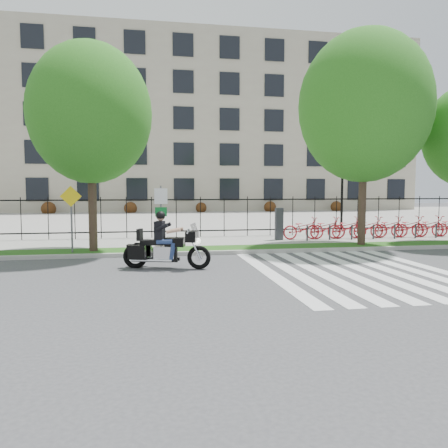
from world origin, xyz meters
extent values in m
plane|color=#3A3A3D|center=(0.00, 0.00, 0.00)|extent=(120.00, 120.00, 0.00)
cube|color=#9F9E96|center=(0.00, 4.10, 0.07)|extent=(60.00, 0.20, 0.15)
cube|color=#154812|center=(0.00, 4.95, 0.07)|extent=(60.00, 1.50, 0.15)
cube|color=gray|center=(0.00, 7.45, 0.07)|extent=(60.00, 3.50, 0.15)
cube|color=gray|center=(0.00, 25.00, 0.05)|extent=(80.00, 34.00, 0.10)
cube|color=gray|center=(0.00, 45.00, 10.00)|extent=(60.00, 20.00, 20.00)
cylinder|color=black|center=(10.00, 12.00, 2.00)|extent=(0.14, 0.14, 4.00)
cylinder|color=black|center=(10.00, 12.00, 3.90)|extent=(0.06, 0.70, 0.70)
sphere|color=white|center=(9.65, 12.00, 4.00)|extent=(0.36, 0.36, 0.36)
sphere|color=white|center=(10.35, 12.00, 4.00)|extent=(0.36, 0.36, 0.36)
cylinder|color=#34261C|center=(-3.46, 4.95, 2.07)|extent=(0.32, 0.32, 3.84)
ellipsoid|color=#175313|center=(-3.46, 4.95, 5.37)|extent=(4.60, 4.60, 5.29)
cylinder|color=#34261C|center=(7.64, 4.95, 2.24)|extent=(0.32, 0.32, 4.17)
ellipsoid|color=#175313|center=(7.64, 4.95, 5.97)|extent=(5.51, 5.51, 6.34)
cube|color=#2D2D33|center=(4.66, 7.20, 0.90)|extent=(0.35, 0.25, 1.50)
imported|color=red|center=(5.86, 7.20, 0.67)|extent=(1.99, 0.70, 1.05)
cylinder|color=#2D2D33|center=(5.86, 6.70, 0.50)|extent=(0.08, 0.08, 0.70)
imported|color=red|center=(6.96, 7.20, 0.67)|extent=(1.99, 0.70, 1.05)
cylinder|color=#2D2D33|center=(6.96, 6.70, 0.50)|extent=(0.08, 0.08, 0.70)
imported|color=red|center=(8.06, 7.20, 0.67)|extent=(1.99, 0.70, 1.05)
cylinder|color=#2D2D33|center=(8.06, 6.70, 0.50)|extent=(0.08, 0.08, 0.70)
imported|color=red|center=(9.16, 7.20, 0.67)|extent=(1.99, 0.70, 1.05)
cylinder|color=#2D2D33|center=(9.16, 6.70, 0.50)|extent=(0.08, 0.08, 0.70)
imported|color=red|center=(10.26, 7.20, 0.67)|extent=(1.99, 0.70, 1.05)
cylinder|color=#2D2D33|center=(10.26, 6.70, 0.50)|extent=(0.08, 0.08, 0.70)
imported|color=red|center=(11.36, 7.20, 0.67)|extent=(1.99, 0.70, 1.05)
cylinder|color=#2D2D33|center=(11.36, 6.70, 0.50)|extent=(0.08, 0.08, 0.70)
imported|color=red|center=(12.46, 7.20, 0.67)|extent=(1.99, 0.70, 1.05)
cylinder|color=#2D2D33|center=(12.46, 6.70, 0.50)|extent=(0.08, 0.08, 0.70)
cylinder|color=#59595B|center=(-0.88, 4.60, 1.40)|extent=(0.07, 0.07, 2.50)
cube|color=white|center=(-0.88, 4.56, 2.25)|extent=(0.50, 0.03, 0.60)
cube|color=#0C6626|center=(-0.88, 4.56, 1.65)|extent=(0.45, 0.03, 0.35)
cylinder|color=#59595B|center=(-4.19, 4.60, 1.35)|extent=(0.07, 0.07, 2.40)
cube|color=yellow|center=(-4.19, 4.56, 2.25)|extent=(0.78, 0.03, 0.78)
torus|color=black|center=(0.19, 1.17, 0.37)|extent=(0.76, 0.35, 0.75)
torus|color=black|center=(-1.80, 1.76, 0.37)|extent=(0.81, 0.38, 0.80)
cube|color=black|center=(-0.02, 1.23, 1.04)|extent=(0.48, 0.67, 0.33)
cube|color=#26262B|center=(0.05, 1.21, 1.29)|extent=(0.31, 0.57, 0.33)
cube|color=silver|center=(-0.86, 1.48, 0.49)|extent=(0.73, 0.54, 0.44)
cube|color=black|center=(-0.54, 1.39, 0.85)|extent=(0.68, 0.53, 0.28)
cube|color=black|center=(-1.22, 1.59, 0.83)|extent=(0.84, 0.59, 0.15)
cube|color=black|center=(-1.64, 1.71, 1.07)|extent=(0.21, 0.39, 0.37)
cube|color=black|center=(-1.73, 1.40, 0.55)|extent=(0.57, 0.32, 0.44)
cube|color=black|center=(-1.55, 2.03, 0.55)|extent=(0.57, 0.32, 0.44)
cube|color=black|center=(-1.01, 1.53, 1.22)|extent=(0.38, 0.49, 0.57)
sphere|color=tan|center=(-0.98, 1.52, 1.64)|extent=(0.25, 0.25, 0.25)
sphere|color=black|center=(-0.98, 1.52, 1.68)|extent=(0.29, 0.29, 0.29)
camera|label=1|loc=(-1.37, -12.36, 2.51)|focal=35.00mm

